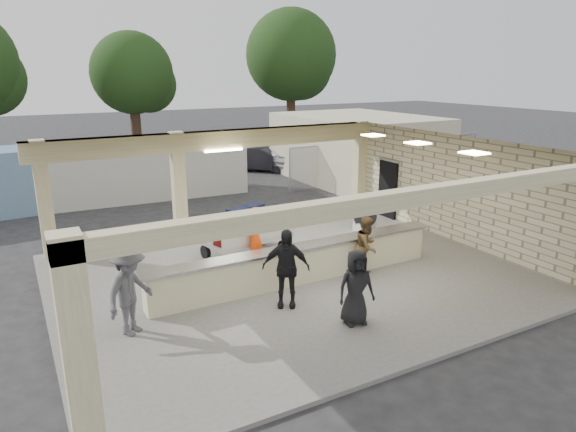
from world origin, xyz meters
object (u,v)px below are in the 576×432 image
car_white_a (312,155)px  passenger_d (356,287)px  passenger_b (286,268)px  container_white (113,172)px  baggage_counter (299,264)px  car_dark (262,159)px  luggage_cart (243,230)px  car_white_b (326,152)px  baggage_handler (255,237)px  drum_fan (365,216)px  passenger_c (130,291)px  passenger_a (367,246)px

car_white_a → passenger_d: bearing=128.6°
passenger_b → container_white: 12.80m
baggage_counter → car_dark: car_dark is taller
luggage_cart → car_white_b: 16.14m
baggage_counter → car_dark: size_ratio=2.02×
baggage_handler → drum_fan: bearing=149.5°
passenger_c → car_dark: bearing=17.2°
baggage_counter → car_white_a: bearing=57.3°
passenger_c → car_white_b: (14.66, 15.20, -0.29)m
passenger_c → passenger_b: bearing=-44.9°
baggage_handler → car_white_a: size_ratio=0.32×
passenger_c → car_white_a: (13.38, 14.65, -0.29)m
baggage_handler → car_dark: 14.68m
passenger_a → passenger_c: bearing=151.2°
drum_fan → passenger_c: (-8.61, -3.41, 0.44)m
passenger_d → passenger_c: bearing=167.7°
passenger_b → passenger_d: 1.74m
drum_fan → passenger_b: (-5.17, -3.81, 0.42)m
luggage_cart → passenger_c: 5.04m
car_dark → baggage_handler: bearing=-162.9°
baggage_counter → baggage_handler: 1.64m
passenger_c → passenger_d: bearing=-61.5°
baggage_handler → container_white: 10.31m
passenger_a → passenger_b: size_ratio=0.87×
luggage_cart → car_dark: (6.55, 12.15, -0.24)m
baggage_counter → luggage_cart: bearing=101.2°
car_white_a → container_white: container_white is taller
baggage_counter → container_white: container_white is taller
baggage_handler → passenger_c: bearing=-15.8°
drum_fan → car_white_a: size_ratio=0.18×
passenger_a → car_white_a: bearing=33.2°
baggage_counter → baggage_handler: bearing=110.1°
passenger_b → car_dark: bearing=96.6°
baggage_counter → container_white: bearing=101.8°
drum_fan → passenger_d: (-4.25, -5.28, 0.32)m
luggage_cart → container_white: (-1.96, 9.18, 0.32)m
car_white_b → drum_fan: bearing=134.4°
drum_fan → baggage_handler: 4.90m
car_white_b → passenger_c: bearing=117.6°
passenger_b → passenger_c: size_ratio=0.98×
baggage_counter → passenger_c: 4.51m
passenger_a → car_dark: bearing=43.7°
car_white_b → car_dark: size_ratio=1.20×
baggage_handler → car_white_b: (10.78, 13.03, -0.20)m
drum_fan → passenger_a: size_ratio=0.60×
baggage_handler → car_white_a: (9.50, 12.47, -0.20)m
baggage_counter → container_white: 11.90m
baggage_handler → passenger_d: bearing=51.6°
passenger_a → baggage_counter: bearing=133.9°
passenger_a → container_white: (-4.23, 12.13, 0.32)m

